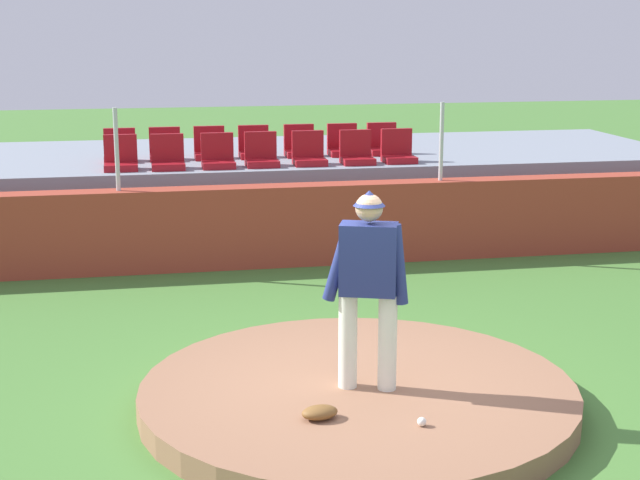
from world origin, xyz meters
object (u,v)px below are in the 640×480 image
at_px(stadium_chair_7, 120,151).
at_px(stadium_chair_10, 254,148).
at_px(stadium_chair_13, 383,144).
at_px(stadium_chair_0, 121,159).
at_px(stadium_chair_3, 261,155).
at_px(stadium_chair_5, 357,153).
at_px(pitcher, 368,276).
at_px(stadium_chair_8, 165,150).
at_px(stadium_chair_11, 300,146).
at_px(stadium_chair_2, 218,157).
at_px(stadium_chair_1, 168,158).
at_px(baseball, 422,422).
at_px(stadium_chair_6, 398,152).
at_px(stadium_chair_12, 343,145).
at_px(stadium_chair_9, 210,149).
at_px(fielding_glove, 320,412).
at_px(stadium_chair_4, 309,154).

height_order(stadium_chair_7, stadium_chair_10, same).
bearing_deg(stadium_chair_13, stadium_chair_0, 12.03).
height_order(stadium_chair_3, stadium_chair_5, same).
bearing_deg(stadium_chair_13, pitcher, 74.66).
distance_m(stadium_chair_3, stadium_chair_8, 1.66).
distance_m(stadium_chair_7, stadium_chair_11, 2.82).
distance_m(stadium_chair_2, stadium_chair_7, 1.69).
xyz_separation_m(stadium_chair_1, stadium_chair_5, (2.83, -0.00, 0.00)).
bearing_deg(baseball, pitcher, 105.17).
bearing_deg(stadium_chair_11, stadium_chair_6, 146.57).
distance_m(stadium_chair_10, stadium_chair_13, 2.10).
bearing_deg(stadium_chair_8, stadium_chair_12, 180.00).
relative_size(stadium_chair_9, stadium_chair_11, 1.00).
xyz_separation_m(stadium_chair_3, stadium_chair_7, (-2.08, 0.88, 0.00)).
distance_m(stadium_chair_1, stadium_chair_12, 2.97).
distance_m(pitcher, stadium_chair_10, 7.37).
bearing_deg(stadium_chair_1, stadium_chair_10, -146.16).
bearing_deg(stadium_chair_1, stadium_chair_9, -126.03).
bearing_deg(pitcher, stadium_chair_5, 97.31).
height_order(fielding_glove, stadium_chair_6, stadium_chair_6).
xyz_separation_m(pitcher, stadium_chair_3, (-0.08, 6.46, 0.14)).
height_order(pitcher, stadium_chair_1, pitcher).
bearing_deg(fielding_glove, stadium_chair_3, -102.89).
bearing_deg(stadium_chair_2, stadium_chair_9, -87.07).
xyz_separation_m(stadium_chair_5, stadium_chair_6, (0.66, 0.03, 0.00)).
distance_m(stadium_chair_9, stadium_chair_12, 2.14).
bearing_deg(stadium_chair_0, stadium_chair_4, 179.58).
bearing_deg(fielding_glove, stadium_chair_11, -107.72).
distance_m(stadium_chair_3, stadium_chair_6, 2.11).
relative_size(fielding_glove, stadium_chair_5, 0.60).
relative_size(stadium_chair_5, stadium_chair_6, 1.00).
distance_m(pitcher, stadium_chair_0, 6.83).
bearing_deg(stadium_chair_7, stadium_chair_3, 157.19).
distance_m(stadium_chair_3, stadium_chair_5, 1.45).
xyz_separation_m(stadium_chair_2, stadium_chair_13, (2.75, 0.93, 0.00)).
relative_size(stadium_chair_6, stadium_chair_8, 1.00).
bearing_deg(baseball, stadium_chair_2, 97.55).
bearing_deg(stadium_chair_8, stadium_chair_9, -178.50).
distance_m(fielding_glove, stadium_chair_8, 8.07).
distance_m(fielding_glove, stadium_chair_2, 7.11).
height_order(pitcher, stadium_chair_9, pitcher).
bearing_deg(stadium_chair_0, stadium_chair_13, -167.97).
height_order(pitcher, stadium_chair_2, pitcher).
relative_size(stadium_chair_3, stadium_chair_13, 1.00).
bearing_deg(stadium_chair_3, stadium_chair_4, -179.73).
bearing_deg(stadium_chair_10, baseball, 92.19).
height_order(pitcher, stadium_chair_4, pitcher).
xyz_separation_m(stadium_chair_3, stadium_chair_6, (2.11, 0.01, 0.00)).
relative_size(stadium_chair_3, stadium_chair_4, 1.00).
height_order(stadium_chair_3, stadium_chair_11, same).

